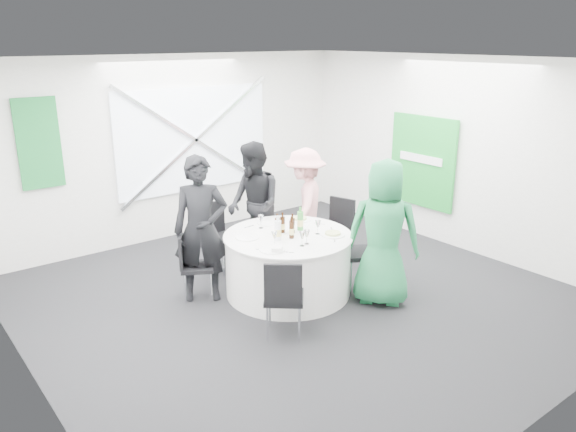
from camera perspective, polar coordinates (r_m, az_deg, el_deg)
floor at (r=6.91m, az=1.03°, el=-8.33°), size 6.00×6.00×0.00m
ceiling at (r=6.20m, az=1.18°, el=15.57°), size 6.00×6.00×0.00m
wall_back at (r=8.89m, az=-11.28°, el=6.82°), size 6.00×0.00×6.00m
wall_front at (r=4.62m, az=25.39°, el=-4.84°), size 6.00×0.00×6.00m
wall_left at (r=5.16m, az=-25.75°, el=-2.58°), size 0.00×6.00×6.00m
wall_right at (r=8.58m, az=16.93°, el=6.01°), size 0.00×6.00×6.00m
window_panel at (r=8.97m, az=-9.48°, el=7.67°), size 2.60×0.03×1.60m
window_brace_a at (r=8.94m, az=-9.36°, el=7.64°), size 2.63×0.05×1.84m
window_brace_b at (r=8.94m, az=-9.36°, el=7.64°), size 2.63×0.05×1.84m
green_banner at (r=8.10m, az=-23.98°, el=6.75°), size 0.55×0.04×1.20m
green_sign at (r=8.92m, az=13.47°, el=5.41°), size 0.05×1.20×1.40m
banquet_table at (r=6.89m, az=0.00°, el=-4.91°), size 1.56×1.56×0.76m
chair_back at (r=7.64m, az=-7.02°, el=-1.47°), size 0.49×0.50×0.92m
chair_back_left at (r=6.81m, az=-9.86°, el=-4.54°), size 0.52×0.52×0.83m
chair_back_right at (r=7.84m, az=5.09°, el=-0.98°), size 0.52×0.52×0.90m
chair_front_right at (r=6.98m, az=8.41°, el=-2.93°), size 0.64×0.63×1.01m
chair_front_left at (r=5.82m, az=-0.45°, el=-7.87°), size 0.57×0.57×0.89m
person_man_back_left at (r=6.66m, az=-8.83°, el=-1.35°), size 0.77×0.69×1.76m
person_man_back at (r=7.63m, az=-3.49°, el=1.13°), size 0.62×0.91×1.71m
person_woman_pink at (r=7.91m, az=1.71°, el=1.24°), size 1.08×1.03×1.58m
person_woman_green at (r=6.59m, az=9.67°, el=-1.73°), size 0.97×1.01×1.74m
plate_back at (r=7.18m, az=-1.99°, el=-0.68°), size 0.29×0.29×0.01m
plate_back_left at (r=6.67m, az=-4.15°, el=-2.17°), size 0.28×0.28×0.01m
plate_back_right at (r=7.29m, az=1.19°, el=-0.30°), size 0.29×0.29×0.04m
plate_front_right at (r=6.76m, az=4.57°, el=-1.84°), size 0.29×0.29×0.04m
plate_front_left at (r=6.28m, az=-1.65°, el=-3.43°), size 0.28×0.28×0.01m
napkin at (r=6.24m, az=-1.13°, el=-3.27°), size 0.19×0.20×0.05m
beer_bottle_a at (r=6.73m, az=-1.10°, el=-1.08°), size 0.06×0.06×0.27m
beer_bottle_b at (r=6.81m, az=-0.56°, el=-0.90°), size 0.06×0.06×0.26m
beer_bottle_c at (r=6.80m, az=0.45°, el=-1.00°), size 0.06×0.06×0.24m
beer_bottle_d at (r=6.61m, az=0.37°, el=-1.41°), size 0.06×0.06×0.27m
green_water_bottle at (r=6.89m, az=1.26°, el=-0.52°), size 0.08×0.08×0.30m
clear_water_bottle at (r=6.55m, az=-1.04°, el=-1.50°), size 0.08×0.08×0.30m
wine_glass_a at (r=6.97m, az=-2.77°, el=-0.25°), size 0.07×0.07×0.17m
wine_glass_b at (r=6.76m, az=3.05°, el=-0.83°), size 0.07×0.07×0.17m
wine_glass_c at (r=6.43m, az=1.93°, el=-1.81°), size 0.07×0.07×0.17m
wine_glass_d at (r=6.37m, az=1.45°, el=-2.00°), size 0.07×0.07×0.17m
wine_glass_e at (r=6.38m, az=-1.39°, el=-1.96°), size 0.07×0.07×0.17m
fork_a at (r=7.27m, az=-1.46°, el=-0.46°), size 0.15×0.02×0.01m
knife_a at (r=7.05m, az=-3.99°, el=-1.08°), size 0.15×0.02×0.01m
fork_b at (r=6.29m, az=-2.62°, el=-3.45°), size 0.11×0.13×0.01m
knife_b at (r=6.21m, az=-0.03°, el=-3.71°), size 0.10×0.13×0.01m
fork_c at (r=6.60m, az=4.74°, el=-2.46°), size 0.11×0.12×0.01m
knife_c at (r=6.96m, az=4.47°, el=-1.37°), size 0.10×0.13×0.01m
fork_d at (r=7.15m, az=3.20°, el=-0.79°), size 0.08×0.14×0.01m
knife_d at (r=7.29m, az=0.61°, el=-0.40°), size 0.08×0.14×0.01m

